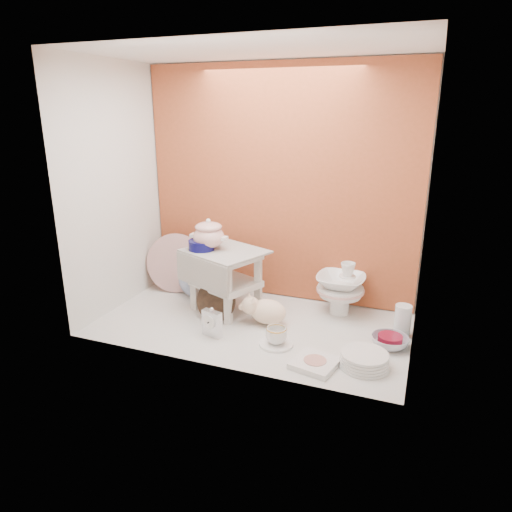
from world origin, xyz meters
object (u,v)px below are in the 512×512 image
Objects in this scene: step_stool at (226,280)px; dinner_plate_stack at (364,360)px; floral_platter at (176,263)px; crystal_bowl at (390,342)px; porcelain_tower at (340,288)px; blue_white_vase at (197,276)px; soup_tureen at (209,234)px; plush_pig at (268,311)px; gold_rim_teacup at (276,335)px; mantel_clock at (212,322)px.

step_stool reaches higher than dinner_plate_stack.
floral_platter is 2.09× the size of crystal_bowl.
crystal_bowl is 0.49m from porcelain_tower.
blue_white_vase is 0.98m from porcelain_tower.
blue_white_vase is at bearing 136.98° from soup_tureen.
porcelain_tower reaches higher than dinner_plate_stack.
blue_white_vase is 0.93× the size of plush_pig.
plush_pig is 0.48m from porcelain_tower.
plush_pig is 0.26m from gold_rim_teacup.
blue_white_vase is 1.34m from dinner_plate_stack.
gold_rim_teacup is at bearing -29.14° from floral_platter.
floral_platter is 1.49m from dinner_plate_stack.
blue_white_vase reaches higher than mantel_clock.
floral_platter reaches higher than porcelain_tower.
floral_platter is (-0.35, 0.18, -0.29)m from soup_tureen.
blue_white_vase is at bearing 160.75° from plush_pig.
floral_platter is 0.18m from blue_white_vase.
soup_tureen is 0.84× the size of plush_pig.
blue_white_vase is 0.65m from mantel_clock.
porcelain_tower is at bearing 112.30° from dinner_plate_stack.
soup_tureen is 0.45m from blue_white_vase.
mantel_clock is 0.87× the size of crystal_bowl.
floral_platter is 1.04m from gold_rim_teacup.
gold_rim_teacup is at bearing -33.91° from blue_white_vase.
gold_rim_teacup is at bearing -114.14° from porcelain_tower.
gold_rim_teacup is 0.34× the size of porcelain_tower.
dinner_plate_stack is at bearing -19.82° from soup_tureen.
gold_rim_teacup is at bearing -161.13° from crystal_bowl.
floral_platter is 1.14m from porcelain_tower.
mantel_clock is (0.37, -0.53, -0.04)m from blue_white_vase.
mantel_clock is 0.83m from porcelain_tower.
crystal_bowl is at bearing -11.72° from floral_platter.
soup_tureen is at bearing 173.82° from crystal_bowl.
blue_white_vase is 0.76× the size of porcelain_tower.
floral_platter is 0.76m from mantel_clock.
crystal_bowl is (0.57, 0.20, -0.03)m from gold_rim_teacup.
porcelain_tower is at bearing 44.60° from plush_pig.
floral_platter is 1.65× the size of dinner_plate_stack.
blue_white_vase is at bearing 167.10° from crystal_bowl.
porcelain_tower is at bearing 39.21° from step_stool.
blue_white_vase is at bearing 146.09° from gold_rim_teacup.
crystal_bowl is at bearing -6.18° from soup_tureen.
step_stool is at bearing -163.34° from porcelain_tower.
blue_white_vase is at bearing 140.88° from mantel_clock.
soup_tureen is at bearing -164.91° from porcelain_tower.
porcelain_tower reaches higher than plush_pig.
porcelain_tower is at bearing 58.30° from mantel_clock.
soup_tureen is 0.90× the size of blue_white_vase.
gold_rim_teacup is (0.44, -0.33, -0.14)m from step_stool.
dinner_plate_stack reaches higher than crystal_bowl.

